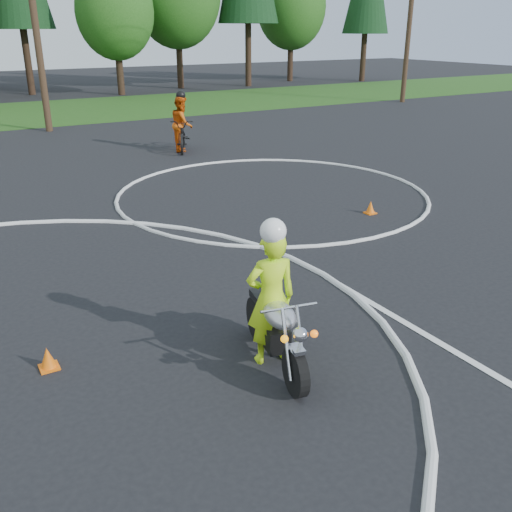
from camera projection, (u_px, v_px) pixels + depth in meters
course_markings at (86, 294)px, 9.36m from camera, size 19.05×19.05×0.12m
primary_motorcycle at (276, 330)px, 7.22m from camera, size 0.81×2.01×1.06m
rider_primary_grp at (271, 295)px, 7.17m from camera, size 0.72×0.55×1.97m
rider_second_grp at (182, 130)px, 19.94m from camera, size 1.58×2.27×2.08m
traffic_cones at (216, 309)px, 8.57m from camera, size 19.98×9.70×0.30m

